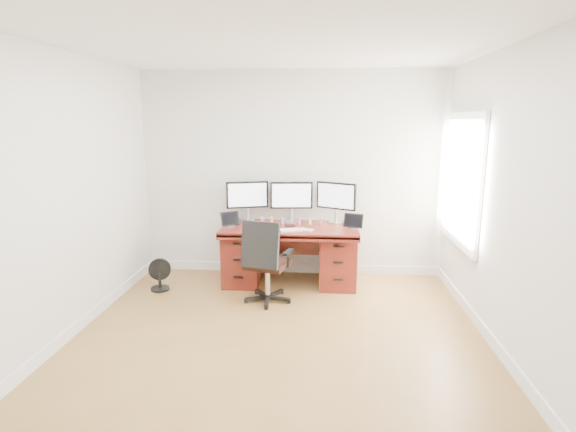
# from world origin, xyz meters

# --- Properties ---
(ground) EXTENTS (4.50, 4.50, 0.00)m
(ground) POSITION_xyz_m (0.00, 0.00, 0.00)
(ground) COLOR olive
(ground) RESTS_ON ground
(back_wall) EXTENTS (4.00, 0.10, 2.70)m
(back_wall) POSITION_xyz_m (0.00, 2.25, 1.35)
(back_wall) COLOR silver
(back_wall) RESTS_ON ground
(right_wall) EXTENTS (0.10, 4.50, 2.70)m
(right_wall) POSITION_xyz_m (2.00, 0.11, 1.35)
(right_wall) COLOR silver
(right_wall) RESTS_ON ground
(desk) EXTENTS (1.70, 0.80, 0.75)m
(desk) POSITION_xyz_m (0.00, 1.83, 0.40)
(desk) COLOR #5B1812
(desk) RESTS_ON ground
(office_chair) EXTENTS (0.64, 0.64, 0.98)m
(office_chair) POSITION_xyz_m (-0.22, 1.16, 0.32)
(office_chair) COLOR black
(office_chair) RESTS_ON ground
(floor_fan) EXTENTS (0.27, 0.23, 0.39)m
(floor_fan) POSITION_xyz_m (-1.59, 1.44, 0.19)
(floor_fan) COLOR black
(floor_fan) RESTS_ON ground
(monitor_left) EXTENTS (0.53, 0.20, 0.53)m
(monitor_left) POSITION_xyz_m (-0.58, 2.07, 1.09)
(monitor_left) COLOR silver
(monitor_left) RESTS_ON desk
(monitor_center) EXTENTS (0.55, 0.16, 0.53)m
(monitor_center) POSITION_xyz_m (0.00, 2.07, 1.09)
(monitor_center) COLOR silver
(monitor_center) RESTS_ON desk
(monitor_right) EXTENTS (0.50, 0.29, 0.53)m
(monitor_right) POSITION_xyz_m (0.58, 2.07, 1.09)
(monitor_right) COLOR silver
(monitor_right) RESTS_ON desk
(tablet_left) EXTENTS (0.24, 0.19, 0.19)m
(tablet_left) POSITION_xyz_m (-0.75, 1.75, 0.84)
(tablet_left) COLOR silver
(tablet_left) RESTS_ON desk
(tablet_right) EXTENTS (0.25, 0.14, 0.19)m
(tablet_right) POSITION_xyz_m (0.79, 1.75, 0.84)
(tablet_right) COLOR silver
(tablet_right) RESTS_ON desk
(keyboard) EXTENTS (0.33, 0.21, 0.01)m
(keyboard) POSITION_xyz_m (0.05, 1.60, 0.76)
(keyboard) COLOR white
(keyboard) RESTS_ON desk
(trackpad) EXTENTS (0.15, 0.15, 0.01)m
(trackpad) POSITION_xyz_m (0.23, 1.62, 0.76)
(trackpad) COLOR #BABCC1
(trackpad) RESTS_ON desk
(drawing_tablet) EXTENTS (0.23, 0.19, 0.01)m
(drawing_tablet) POSITION_xyz_m (-0.24, 1.59, 0.76)
(drawing_tablet) COLOR black
(drawing_tablet) RESTS_ON desk
(phone) EXTENTS (0.14, 0.11, 0.01)m
(phone) POSITION_xyz_m (-0.00, 1.83, 0.76)
(phone) COLOR black
(phone) RESTS_ON desk
(figurine_purple) EXTENTS (0.04, 0.04, 0.09)m
(figurine_purple) POSITION_xyz_m (-0.37, 1.95, 0.80)
(figurine_purple) COLOR #AD6CD7
(figurine_purple) RESTS_ON desk
(figurine_orange) EXTENTS (0.04, 0.04, 0.09)m
(figurine_orange) POSITION_xyz_m (-0.25, 1.95, 0.80)
(figurine_orange) COLOR #F78D52
(figurine_orange) RESTS_ON desk
(figurine_blue) EXTENTS (0.04, 0.04, 0.09)m
(figurine_blue) POSITION_xyz_m (-0.11, 1.95, 0.80)
(figurine_blue) COLOR #628EDD
(figurine_blue) RESTS_ON desk
(figurine_pink) EXTENTS (0.04, 0.04, 0.09)m
(figurine_pink) POSITION_xyz_m (0.11, 1.95, 0.80)
(figurine_pink) COLOR #DB6191
(figurine_pink) RESTS_ON desk
(figurine_yellow) EXTENTS (0.04, 0.04, 0.09)m
(figurine_yellow) POSITION_xyz_m (0.25, 1.95, 0.80)
(figurine_yellow) COLOR #D4D464
(figurine_yellow) RESTS_ON desk
(figurine_brown) EXTENTS (0.04, 0.04, 0.09)m
(figurine_brown) POSITION_xyz_m (0.38, 1.95, 0.80)
(figurine_brown) COLOR #916544
(figurine_brown) RESTS_ON desk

